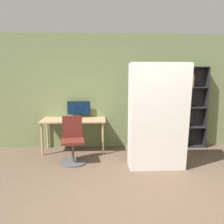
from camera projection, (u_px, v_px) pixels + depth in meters
name	position (u px, v px, depth m)	size (l,w,h in m)	color
ground_plane	(142.00, 208.00, 3.30)	(16.00, 16.00, 0.00)	brown
wall_back	(123.00, 91.00, 6.00)	(8.00, 0.06, 2.70)	#6B7A4C
desk	(74.00, 123.00, 5.68)	(1.44, 0.70, 0.75)	tan
monitor	(79.00, 109.00, 5.88)	(0.54, 0.16, 0.38)	black
office_chair	(73.00, 144.00, 4.97)	(0.52, 0.52, 0.93)	#4C4C51
bookshelf	(188.00, 107.00, 6.00)	(0.70, 0.25, 1.94)	black
mattress_near	(159.00, 118.00, 4.46)	(1.04, 0.40, 1.97)	silver
mattress_far	(156.00, 116.00, 4.72)	(1.04, 0.30, 1.96)	silver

